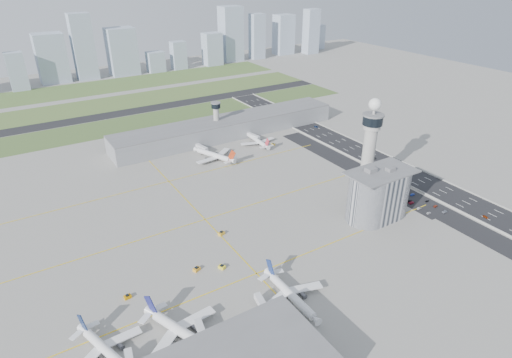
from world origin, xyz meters
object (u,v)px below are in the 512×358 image
airplane_near_a (106,347)px  car_hw_0 (486,217)px  car_lot_2 (411,203)px  car_lot_1 (419,208)px  car_lot_5 (385,190)px  car_lot_7 (436,206)px  car_lot_8 (427,201)px  tug_5 (273,144)px  admin_building (378,194)px  car_lot_0 (429,213)px  control_tower (370,142)px  airplane_near_b (182,328)px  tug_3 (221,233)px  car_lot_11 (400,188)px  jet_bridge_far_1 (248,135)px  car_hw_2 (316,127)px  airplane_far_b (257,138)px  car_lot_4 (399,196)px  car_lot_10 (406,191)px  jet_bridge_near_1 (207,347)px  car_hw_4 (270,112)px  tug_2 (222,267)px  car_lot_3 (410,201)px  tug_4 (225,159)px  car_hw_1 (374,158)px  jet_bridge_far_0 (197,147)px  tug_0 (128,296)px  secondary_tower (216,117)px  jet_bridge_near_2 (269,318)px  tug_1 (197,269)px  car_lot_6 (445,211)px  car_lot_9 (413,195)px  airplane_near_c (292,292)px

airplane_near_a → car_hw_0: airplane_near_a is taller
car_hw_0 → car_lot_2: bearing=132.6°
car_lot_1 → car_lot_5: 28.54m
car_lot_7 → car_lot_8: (0.81, 7.12, -0.00)m
tug_5 → car_hw_0: tug_5 is taller
admin_building → car_lot_0: (30.40, -15.92, -14.73)m
control_tower → airplane_near_a: bearing=-165.3°
airplane_near_b → tug_3: size_ratio=11.94×
car_lot_0 → car_lot_11: (10.65, 32.64, 0.04)m
jet_bridge_far_1 → tug_3: jet_bridge_far_1 is taller
airplane_near_a → car_hw_2: (239.32, 163.90, -4.76)m
car_hw_0 → car_hw_2: bearing=93.8°
car_lot_2 → admin_building: bearing=82.2°
airplane_far_b → car_lot_0: size_ratio=11.38×
car_lot_4 → car_lot_10: size_ratio=0.87×
jet_bridge_near_1 → car_hw_4: bearing=-28.3°
tug_2 → car_lot_3: bearing=153.8°
car_lot_0 → car_lot_7: size_ratio=0.88×
tug_4 → car_lot_11: tug_4 is taller
car_lot_1 → car_lot_8: bearing=-75.4°
admin_building → car_lot_5: size_ratio=11.65×
car_lot_2 → car_lot_7: car_lot_2 is taller
tug_2 → car_hw_1: (167.92, 57.34, -0.42)m
airplane_far_b → jet_bridge_far_1: bearing=3.5°
airplane_near_b → car_lot_11: (181.30, 44.07, -5.52)m
tug_3 → tug_5: bearing=-61.5°
tug_2 → jet_bridge_far_0: bearing=-134.6°
jet_bridge_far_1 → tug_5: bearing=12.0°
car_lot_4 → car_hw_2: bearing=-11.2°
tug_0 → car_lot_5: tug_0 is taller
airplane_near_b → jet_bridge_far_1: airplane_near_b is taller
tug_4 → car_lot_1: tug_4 is taller
secondary_tower → jet_bridge_near_1: 239.88m
tug_3 → car_lot_1: tug_3 is taller
admin_building → jet_bridge_near_2: (-104.99, -39.00, -12.45)m
admin_building → tug_0: admin_building is taller
airplane_far_b → car_lot_7: airplane_far_b is taller
tug_1 → car_lot_4: 148.65m
admin_building → car_lot_6: admin_building is taller
control_tower → tug_3: size_ratio=17.59×
control_tower → airplane_near_b: (-160.25, -57.35, -28.91)m
secondary_tower → jet_bridge_far_1: (22.00, -18.00, -15.95)m
jet_bridge_near_1 → car_hw_2: (204.65, 183.27, -2.23)m
car_lot_9 → car_hw_4: car_lot_9 is taller
airplane_near_c → car_lot_6: (129.00, 13.23, -5.21)m
secondary_tower → car_hw_1: (85.00, -109.58, -18.22)m
jet_bridge_near_2 → car_lot_11: jet_bridge_near_2 is taller
airplane_near_c → car_lot_7: airplane_near_c is taller
jet_bridge_near_2 → tug_4: size_ratio=4.46×
tug_4 → car_lot_9: (80.95, -117.86, -0.27)m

